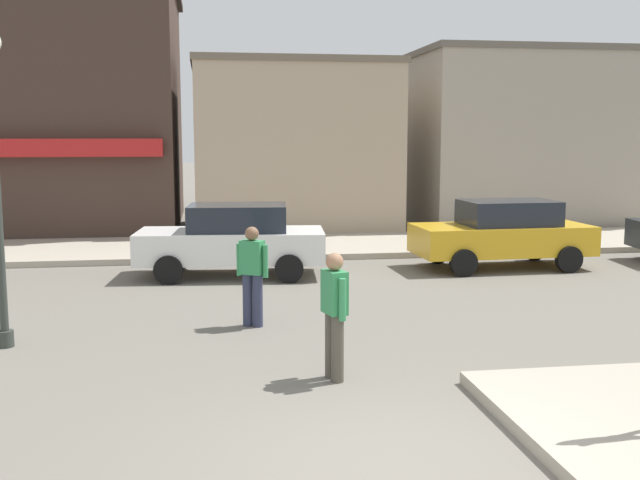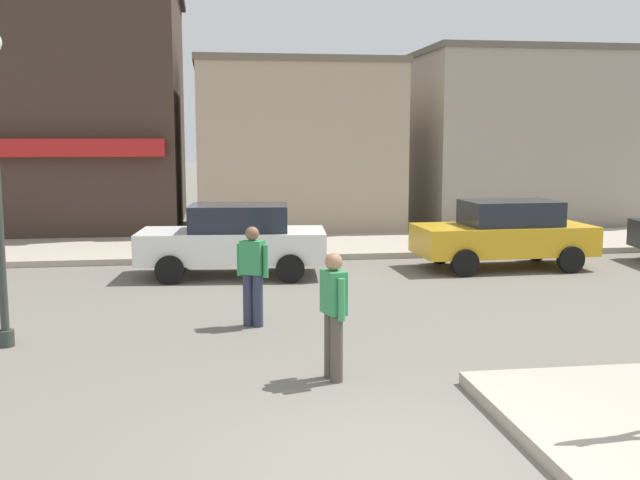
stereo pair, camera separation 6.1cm
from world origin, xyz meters
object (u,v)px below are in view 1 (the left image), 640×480
object	(u,v)px
parked_car_second	(503,233)
pedestrian_crossing_far	(334,312)
parked_car_nearest	(233,239)
pedestrian_crossing_near	(252,273)

from	to	relation	value
parked_car_second	pedestrian_crossing_far	size ratio (longest dim) A/B	2.52
parked_car_nearest	pedestrian_crossing_near	size ratio (longest dim) A/B	2.57
parked_car_nearest	pedestrian_crossing_near	distance (m)	4.42
pedestrian_crossing_near	pedestrian_crossing_far	world-z (taller)	same
pedestrian_crossing_far	pedestrian_crossing_near	bearing A→B (deg)	106.64
parked_car_second	pedestrian_crossing_far	xyz separation A→B (m)	(-5.20, -7.30, 0.06)
parked_car_second	parked_car_nearest	bearing A→B (deg)	-179.29
parked_car_second	pedestrian_crossing_near	world-z (taller)	pedestrian_crossing_near
parked_car_nearest	pedestrian_crossing_far	distance (m)	7.30
parked_car_nearest	pedestrian_crossing_near	xyz separation A→B (m)	(0.15, -4.41, 0.06)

